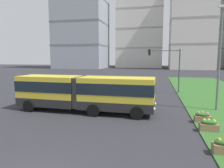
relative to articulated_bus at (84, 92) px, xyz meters
The scene contains 10 objects.
articulated_bus is the anchor object (origin of this frame).
car_navy_sedan 12.87m from the articulated_bus, 111.01° to the left, with size 4.52×2.29×1.58m.
flower_planter_2 9.75m from the articulated_bus, 17.81° to the right, with size 1.10×0.56×0.74m.
flower_planter_3 9.36m from the articulated_bus, ahead, with size 1.10×0.56×0.74m.
traffic_light_far_right 13.79m from the articulated_bus, 57.08° to the left, with size 4.22×0.28×5.72m.
streetlight_median 11.87m from the articulated_bus, 13.57° to the left, with size 0.70×0.28×8.87m.
apartment_tower_west 84.00m from the articulated_bus, 110.73° to the left, with size 22.19×19.50×49.98m.
apartment_tower_westcentre 91.89m from the articulated_bus, 91.73° to the left, with size 22.18×18.14×36.61m.
apartment_tower_centre 80.62m from the articulated_bus, 75.43° to the left, with size 17.38×15.10×39.60m.
apartment_tower_eastcentre 102.24m from the articulated_bus, 70.40° to the left, with size 18.46×18.20×51.11m.
Camera 1 is at (4.52, -5.60, 4.53)m, focal length 32.79 mm.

